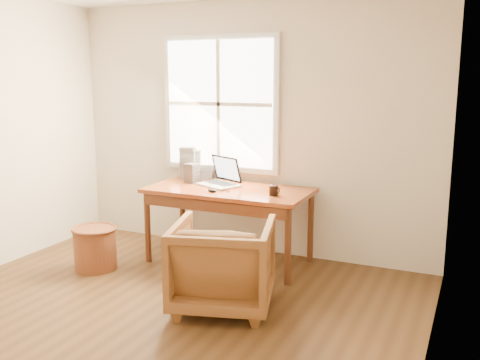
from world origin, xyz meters
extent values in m
cube|color=#50341B|center=(0.00, 0.00, -0.01)|extent=(4.00, 4.50, 0.02)
cube|color=beige|center=(0.00, 2.26, 1.30)|extent=(4.00, 0.02, 2.60)
cube|color=beige|center=(2.01, 0.00, 1.30)|extent=(0.02, 4.50, 2.60)
cube|color=silver|center=(-0.30, 2.22, 1.55)|extent=(1.32, 0.05, 1.42)
cube|color=white|center=(-0.30, 2.19, 1.55)|extent=(1.20, 0.02, 1.30)
cube|color=silver|center=(-0.30, 2.18, 1.55)|extent=(0.04, 0.02, 1.30)
cube|color=silver|center=(-0.30, 2.18, 1.55)|extent=(1.20, 0.02, 0.04)
cube|color=brown|center=(0.00, 1.80, 0.73)|extent=(1.60, 0.80, 0.04)
imported|color=brown|center=(0.43, 0.80, 0.36)|extent=(0.96, 0.97, 0.72)
cylinder|color=brown|center=(-1.08, 1.07, 0.20)|extent=(0.46, 0.46, 0.40)
ellipsoid|color=black|center=(-0.07, 1.58, 0.77)|extent=(0.10, 0.06, 0.03)
cylinder|color=black|center=(0.51, 1.69, 0.80)|extent=(0.11, 0.11, 0.09)
cube|color=silver|center=(-0.59, 2.16, 0.90)|extent=(0.19, 0.18, 0.31)
cube|color=#232428|center=(-0.48, 1.91, 0.85)|extent=(0.15, 0.14, 0.20)
cube|color=#9996A3|center=(-0.61, 2.07, 0.92)|extent=(0.19, 0.17, 0.35)
cube|color=#B3B8BE|center=(-0.42, 2.09, 0.83)|extent=(0.17, 0.16, 0.17)
camera|label=1|loc=(2.23, -2.83, 1.84)|focal=40.00mm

